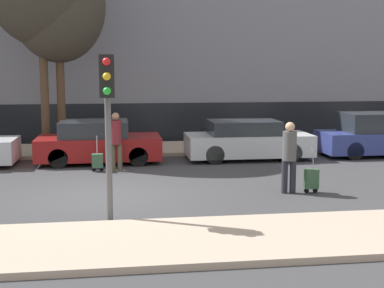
# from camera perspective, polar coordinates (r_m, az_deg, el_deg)

# --- Properties ---
(ground_plane) EXTENTS (80.00, 80.00, 0.00)m
(ground_plane) POSITION_cam_1_polar(r_m,az_deg,el_deg) (12.93, -9.23, -5.49)
(ground_plane) COLOR #38383A
(sidewalk_near) EXTENTS (28.00, 2.50, 0.12)m
(sidewalk_near) POSITION_cam_1_polar(r_m,az_deg,el_deg) (9.31, -9.67, -10.54)
(sidewalk_near) COLOR tan
(sidewalk_near) RESTS_ON ground_plane
(sidewalk_far) EXTENTS (28.00, 3.00, 0.12)m
(sidewalk_far) POSITION_cam_1_polar(r_m,az_deg,el_deg) (19.80, -8.86, -0.58)
(sidewalk_far) COLOR tan
(sidewalk_far) RESTS_ON ground_plane
(building_facade) EXTENTS (28.00, 2.46, 11.27)m
(building_facade) POSITION_cam_1_polar(r_m,az_deg,el_deg) (23.12, -9.06, 14.46)
(building_facade) COLOR slate
(building_facade) RESTS_ON ground_plane
(parked_car_1) EXTENTS (3.91, 1.91, 1.35)m
(parked_car_1) POSITION_cam_1_polar(r_m,az_deg,el_deg) (17.42, -10.00, 0.13)
(parked_car_1) COLOR maroon
(parked_car_1) RESTS_ON ground_plane
(parked_car_2) EXTENTS (4.13, 1.77, 1.30)m
(parked_car_2) POSITION_cam_1_polar(r_m,az_deg,el_deg) (17.87, 5.90, 0.35)
(parked_car_2) COLOR #B7BABF
(parked_car_2) RESTS_ON ground_plane
(parked_car_3) EXTENTS (4.33, 1.74, 1.49)m
(parked_car_3) POSITION_cam_1_polar(r_m,az_deg,el_deg) (19.67, 19.46, 0.84)
(parked_car_3) COLOR navy
(parked_car_3) RESTS_ON ground_plane
(pedestrian_left) EXTENTS (0.35, 0.34, 1.73)m
(pedestrian_left) POSITION_cam_1_polar(r_m,az_deg,el_deg) (15.83, -8.12, 0.64)
(pedestrian_left) COLOR #4C4233
(pedestrian_left) RESTS_ON ground_plane
(trolley_left) EXTENTS (0.34, 0.29, 1.06)m
(trolley_left) POSITION_cam_1_polar(r_m,az_deg,el_deg) (15.92, -10.05, -1.77)
(trolley_left) COLOR #335138
(trolley_left) RESTS_ON ground_plane
(pedestrian_right) EXTENTS (0.35, 0.34, 1.74)m
(pedestrian_right) POSITION_cam_1_polar(r_m,az_deg,el_deg) (13.08, 10.35, -0.95)
(pedestrian_right) COLOR #23232D
(pedestrian_right) RESTS_ON ground_plane
(trolley_right) EXTENTS (0.34, 0.29, 1.13)m
(trolley_right) POSITION_cam_1_polar(r_m,az_deg,el_deg) (13.32, 12.60, -3.65)
(trolley_right) COLOR #335138
(trolley_right) RESTS_ON ground_plane
(traffic_light) EXTENTS (0.28, 0.47, 3.27)m
(traffic_light) POSITION_cam_1_polar(r_m,az_deg,el_deg) (10.23, -9.01, 4.23)
(traffic_light) COLOR #515154
(traffic_light) RESTS_ON ground_plane
(parked_bicycle) EXTENTS (1.77, 0.06, 0.96)m
(parked_bicycle) POSITION_cam_1_polar(r_m,az_deg,el_deg) (19.87, 3.02, 0.79)
(parked_bicycle) COLOR black
(parked_bicycle) RESTS_ON sidewalk_far
(bare_tree_down_street) EXTENTS (3.21, 3.21, 6.99)m
(bare_tree_down_street) POSITION_cam_1_polar(r_m,az_deg,el_deg) (19.13, -14.12, 14.21)
(bare_tree_down_street) COLOR #4C3826
(bare_tree_down_street) RESTS_ON sidewalk_far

